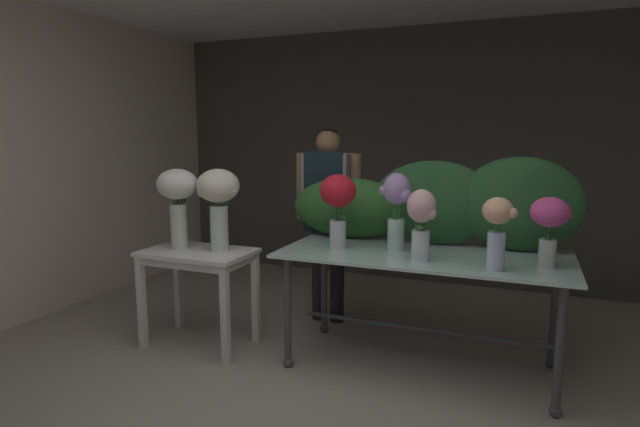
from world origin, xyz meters
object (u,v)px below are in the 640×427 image
at_px(side_table_white, 198,264).
at_px(display_table_glass, 422,271).
at_px(florist, 328,205).
at_px(vase_lilac_anemones, 397,205).
at_px(vase_peach_peonies, 497,228).
at_px(vase_cream_lisianthus_tall, 219,197).
at_px(vase_white_roses_tall, 177,196).
at_px(vase_blush_carnations, 421,220).
at_px(vase_fuchsia_freesia, 550,221).
at_px(vase_crimson_roses, 338,200).

bearing_deg(side_table_white, display_table_glass, 8.54).
relative_size(florist, vase_lilac_anemones, 3.10).
relative_size(vase_peach_peonies, vase_cream_lisianthus_tall, 0.71).
distance_m(side_table_white, vase_peach_peonies, 2.11).
distance_m(florist, vase_cream_lisianthus_tall, 0.96).
height_order(vase_white_roses_tall, vase_cream_lisianthus_tall, vase_cream_lisianthus_tall).
relative_size(vase_blush_carnations, vase_white_roses_tall, 0.75).
relative_size(vase_fuchsia_freesia, vase_cream_lisianthus_tall, 0.70).
xyz_separation_m(display_table_glass, florist, (-0.90, 0.60, 0.32)).
height_order(florist, vase_crimson_roses, florist).
xyz_separation_m(florist, vase_peach_peonies, (1.37, -0.87, 0.05)).
xyz_separation_m(vase_lilac_anemones, vase_crimson_roses, (-0.38, -0.10, 0.03)).
xyz_separation_m(vase_crimson_roses, vase_fuchsia_freesia, (1.31, -0.01, -0.06)).
bearing_deg(display_table_glass, vase_lilac_anemones, 174.23).
height_order(display_table_glass, vase_fuchsia_freesia, vase_fuchsia_freesia).
bearing_deg(vase_cream_lisianthus_tall, vase_peach_peonies, -2.48).
bearing_deg(display_table_glass, vase_cream_lisianthus_tall, -172.45).
height_order(vase_fuchsia_freesia, vase_white_roses_tall, vase_white_roses_tall).
height_order(vase_blush_carnations, vase_white_roses_tall, vase_white_roses_tall).
xyz_separation_m(display_table_glass, vase_white_roses_tall, (-1.76, -0.24, 0.45)).
distance_m(vase_crimson_roses, vase_fuchsia_freesia, 1.31).
height_order(florist, vase_blush_carnations, florist).
height_order(vase_blush_carnations, vase_crimson_roses, vase_crimson_roses).
height_order(vase_crimson_roses, vase_cream_lisianthus_tall, vase_cream_lisianthus_tall).
xyz_separation_m(side_table_white, vase_blush_carnations, (1.62, 0.03, 0.43)).
relative_size(display_table_glass, vase_lilac_anemones, 3.56).
relative_size(vase_crimson_roses, vase_white_roses_tall, 0.86).
bearing_deg(side_table_white, florist, 50.28).
bearing_deg(vase_lilac_anemones, vase_crimson_roses, -165.00).
bearing_deg(vase_fuchsia_freesia, vase_crimson_roses, 179.67).
bearing_deg(display_table_glass, vase_peach_peonies, -30.33).
bearing_deg(vase_crimson_roses, vase_blush_carnations, -12.13).
bearing_deg(vase_lilac_anemones, florist, 141.06).
xyz_separation_m(side_table_white, vase_crimson_roses, (1.03, 0.16, 0.51)).
distance_m(florist, vase_blush_carnations, 1.23).
distance_m(vase_blush_carnations, vase_cream_lisianthus_tall, 1.46).
relative_size(side_table_white, vase_cream_lisianthus_tall, 1.33).
bearing_deg(florist, display_table_glass, -33.54).
bearing_deg(florist, vase_lilac_anemones, -38.94).
distance_m(display_table_glass, vase_crimson_roses, 0.73).
bearing_deg(vase_peach_peonies, vase_cream_lisianthus_tall, 177.52).
distance_m(display_table_glass, florist, 1.13).
bearing_deg(vase_blush_carnations, vase_lilac_anemones, 132.43).
height_order(florist, vase_fuchsia_freesia, florist).
distance_m(florist, vase_white_roses_tall, 1.21).
height_order(side_table_white, vase_peach_peonies, vase_peach_peonies).
distance_m(vase_lilac_anemones, vase_cream_lisianthus_tall, 1.27).
bearing_deg(vase_blush_carnations, vase_fuchsia_freesia, 9.37).
bearing_deg(vase_blush_carnations, side_table_white, -178.91).
xyz_separation_m(vase_lilac_anemones, vase_blush_carnations, (0.21, -0.23, -0.05)).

